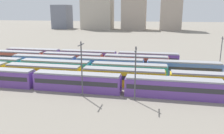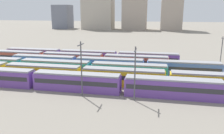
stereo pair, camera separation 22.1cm
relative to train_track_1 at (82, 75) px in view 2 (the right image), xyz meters
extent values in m
plane|color=gray|center=(-16.45, 7.80, -1.90)|extent=(600.00, 600.00, 0.00)
cube|color=#6B429E|center=(0.74, -5.20, -0.20)|extent=(18.00, 3.00, 3.40)
cube|color=#2D2D33|center=(0.74, -5.20, 0.20)|extent=(17.20, 3.06, 0.90)
cube|color=#939399|center=(0.74, -5.20, 1.67)|extent=(17.60, 2.70, 0.35)
cube|color=#6B429E|center=(19.64, -5.20, -0.20)|extent=(18.00, 3.00, 3.40)
cube|color=#2D2D33|center=(19.64, -5.20, 0.20)|extent=(17.20, 3.06, 0.90)
cube|color=#939399|center=(19.64, -5.20, 1.67)|extent=(17.60, 2.70, 0.35)
cube|color=yellow|center=(-9.45, 0.00, -0.20)|extent=(18.00, 3.00, 3.40)
cube|color=#2D2D33|center=(-9.45, 0.00, 0.20)|extent=(17.20, 3.06, 0.90)
cube|color=#939399|center=(-9.45, 0.00, 1.67)|extent=(17.60, 2.70, 0.35)
cube|color=yellow|center=(9.45, 0.00, -0.20)|extent=(18.00, 3.00, 3.40)
cube|color=#2D2D33|center=(9.45, 0.00, 0.20)|extent=(17.20, 3.06, 0.90)
cube|color=#939399|center=(9.45, 0.00, 1.67)|extent=(17.60, 2.70, 0.35)
cube|color=yellow|center=(28.35, 0.00, -0.20)|extent=(18.00, 3.00, 3.40)
cube|color=#2D2D33|center=(28.35, 0.00, 0.20)|extent=(17.20, 3.06, 0.90)
cube|color=#939399|center=(28.35, 0.00, 1.67)|extent=(17.60, 2.70, 0.35)
cube|color=teal|center=(-8.79, 5.20, -0.20)|extent=(18.00, 3.00, 3.40)
cube|color=#2D2D33|center=(-8.79, 5.20, 0.20)|extent=(17.20, 3.06, 0.90)
cube|color=#939399|center=(-8.79, 5.20, 1.67)|extent=(17.60, 2.70, 0.35)
cube|color=teal|center=(10.11, 5.20, -0.20)|extent=(18.00, 3.00, 3.40)
cube|color=#2D2D33|center=(10.11, 5.20, 0.20)|extent=(17.20, 3.06, 0.90)
cube|color=#939399|center=(10.11, 5.20, 1.67)|extent=(17.60, 2.70, 0.35)
cube|color=#4C70BC|center=(-14.64, 10.40, -0.20)|extent=(18.00, 3.00, 3.40)
cube|color=#2D2D33|center=(-14.64, 10.40, 0.20)|extent=(17.20, 3.06, 0.90)
cube|color=#939399|center=(-14.64, 10.40, 1.67)|extent=(17.60, 2.70, 0.35)
cube|color=#4C70BC|center=(4.26, 10.40, -0.20)|extent=(18.00, 3.00, 3.40)
cube|color=#2D2D33|center=(4.26, 10.40, 0.20)|extent=(17.20, 3.06, 0.90)
cube|color=#939399|center=(4.26, 10.40, 1.67)|extent=(17.60, 2.70, 0.35)
cube|color=#4C70BC|center=(23.16, 10.40, -0.20)|extent=(18.00, 3.00, 3.40)
cube|color=#2D2D33|center=(23.16, 10.40, 0.20)|extent=(17.20, 3.06, 0.90)
cube|color=#939399|center=(23.16, 10.40, 1.67)|extent=(17.60, 2.70, 0.35)
cube|color=#BC4C38|center=(-27.04, 15.60, -0.20)|extent=(18.00, 3.00, 3.40)
cube|color=#2D2D33|center=(-27.04, 15.60, 0.20)|extent=(17.20, 3.06, 0.90)
cube|color=#939399|center=(-27.04, 15.60, 1.67)|extent=(17.60, 2.70, 0.35)
cube|color=#BC4C38|center=(-8.14, 15.60, -0.20)|extent=(18.00, 3.00, 3.40)
cube|color=#2D2D33|center=(-8.14, 15.60, 0.20)|extent=(17.20, 3.06, 0.90)
cube|color=#939399|center=(-8.14, 15.60, 1.67)|extent=(17.60, 2.70, 0.35)
cube|color=#BC4C38|center=(10.76, 15.60, -0.20)|extent=(18.00, 3.00, 3.40)
cube|color=#2D2D33|center=(10.76, 15.60, 0.20)|extent=(17.20, 3.06, 0.90)
cube|color=#939399|center=(10.76, 15.60, 1.67)|extent=(17.60, 2.70, 0.35)
cube|color=#6B429E|center=(-23.87, 20.80, -0.20)|extent=(18.00, 3.00, 3.40)
cube|color=#2D2D33|center=(-23.87, 20.80, 0.20)|extent=(17.20, 3.06, 0.90)
cube|color=#939399|center=(-23.87, 20.80, 1.67)|extent=(17.60, 2.70, 0.35)
cube|color=#6B429E|center=(-4.97, 20.80, -0.20)|extent=(18.00, 3.00, 3.40)
cube|color=#2D2D33|center=(-4.97, 20.80, 0.20)|extent=(17.20, 3.06, 0.90)
cube|color=#939399|center=(-4.97, 20.80, 1.67)|extent=(17.60, 2.70, 0.35)
cube|color=#6B429E|center=(13.93, 20.80, -0.20)|extent=(18.00, 3.00, 3.40)
cube|color=#2D2D33|center=(13.93, 20.80, 0.20)|extent=(17.20, 3.06, 0.90)
cube|color=#939399|center=(13.93, 20.80, 1.67)|extent=(17.60, 2.70, 0.35)
cylinder|color=#4C4C51|center=(12.79, -8.30, 3.08)|extent=(0.24, 0.24, 9.96)
cube|color=#47474C|center=(12.79, -8.30, 7.46)|extent=(0.16, 3.20, 0.16)
cylinder|color=#4C4C51|center=(35.01, 23.73, 2.45)|extent=(0.24, 0.24, 8.71)
cube|color=#47474C|center=(35.01, 23.73, 6.21)|extent=(0.16, 3.20, 0.16)
cylinder|color=#4C4C51|center=(2.78, -8.07, 3.37)|extent=(0.24, 0.24, 10.55)
cube|color=#47474C|center=(2.78, -8.07, 8.05)|extent=(0.16, 3.20, 0.16)
cube|color=slate|center=(-69.23, 151.98, 8.57)|extent=(14.43, 16.57, 20.95)
cube|color=#B2A899|center=(-35.92, 151.98, 19.00)|extent=(26.37, 18.08, 41.81)
cube|color=#A89989|center=(-3.75, 151.98, 11.80)|extent=(20.16, 16.48, 27.41)
cube|color=#A89989|center=(26.69, 151.98, 17.58)|extent=(17.04, 18.37, 38.97)
camera|label=1|loc=(16.24, -47.26, 14.05)|focal=36.52mm
camera|label=2|loc=(16.45, -47.22, 14.05)|focal=36.52mm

